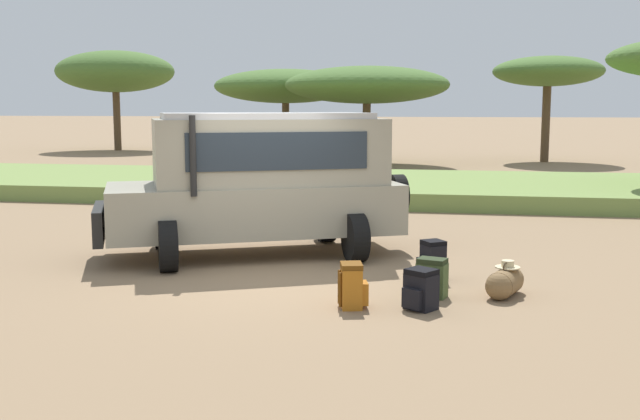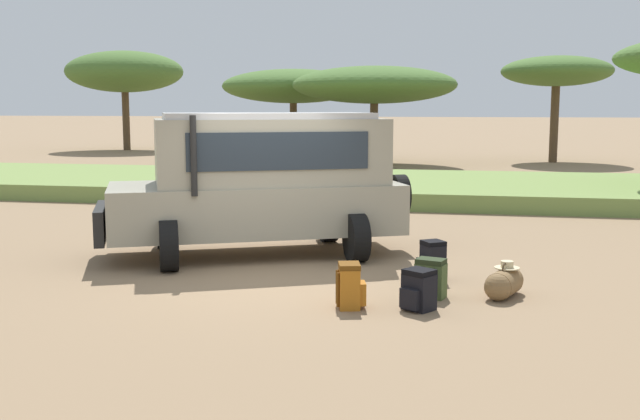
% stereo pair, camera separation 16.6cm
% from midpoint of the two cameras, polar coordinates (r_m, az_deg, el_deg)
% --- Properties ---
extents(ground_plane, '(320.00, 320.00, 0.00)m').
position_cam_midpoint_polar(ground_plane, '(11.25, -3.38, -5.21)').
color(ground_plane, '#8C7051').
extents(grass_bank, '(120.00, 7.00, 0.44)m').
position_cam_midpoint_polar(grass_bank, '(21.85, 3.96, 1.80)').
color(grass_bank, olive).
rests_on(grass_bank, ground_plane).
extents(safari_vehicle, '(5.37, 3.88, 2.44)m').
position_cam_midpoint_polar(safari_vehicle, '(12.85, -4.08, 2.29)').
color(safari_vehicle, gray).
rests_on(safari_vehicle, ground_plane).
extents(backpack_beside_front_wheel, '(0.42, 0.40, 0.58)m').
position_cam_midpoint_polar(backpack_beside_front_wheel, '(9.57, 2.81, -5.83)').
color(backpack_beside_front_wheel, '#B26619').
rests_on(backpack_beside_front_wheel, ground_plane).
extents(backpack_cluster_center, '(0.44, 0.42, 0.53)m').
position_cam_midpoint_polar(backpack_cluster_center, '(10.20, 8.92, -5.18)').
color(backpack_cluster_center, '#42562D').
rests_on(backpack_cluster_center, ground_plane).
extents(backpack_near_rear_wheel, '(0.47, 0.48, 0.52)m').
position_cam_midpoint_polar(backpack_near_rear_wheel, '(9.57, 8.00, -6.07)').
color(backpack_near_rear_wheel, black).
rests_on(backpack_near_rear_wheel, ground_plane).
extents(backpack_outermost, '(0.45, 0.43, 0.60)m').
position_cam_midpoint_polar(backpack_outermost, '(11.13, 8.96, -3.90)').
color(backpack_outermost, black).
rests_on(backpack_outermost, ground_plane).
extents(duffel_bag_low_black_case, '(0.54, 0.82, 0.48)m').
position_cam_midpoint_polar(duffel_bag_low_black_case, '(10.44, 14.30, -5.41)').
color(duffel_bag_low_black_case, brown).
rests_on(duffel_bag_low_black_case, ground_plane).
extents(acacia_tree_far_left, '(6.75, 5.93, 5.64)m').
position_cam_midpoint_polar(acacia_tree_far_left, '(44.77, -14.58, 10.15)').
color(acacia_tree_far_left, brown).
rests_on(acacia_tree_far_left, ground_plane).
extents(acacia_tree_left_mid, '(6.78, 6.35, 4.27)m').
position_cam_midpoint_polar(acacia_tree_left_mid, '(36.01, -1.92, 9.39)').
color(acacia_tree_left_mid, brown).
rests_on(acacia_tree_left_mid, ground_plane).
extents(acacia_tree_centre_back, '(7.04, 6.63, 4.23)m').
position_cam_midpoint_polar(acacia_tree_centre_back, '(32.47, 4.31, 9.47)').
color(acacia_tree_centre_back, brown).
rests_on(acacia_tree_centre_back, ground_plane).
extents(acacia_tree_right_mid, '(4.89, 5.29, 4.76)m').
position_cam_midpoint_polar(acacia_tree_right_mid, '(35.68, 17.70, 10.00)').
color(acacia_tree_right_mid, brown).
rests_on(acacia_tree_right_mid, ground_plane).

